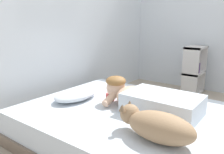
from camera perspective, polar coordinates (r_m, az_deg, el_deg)
ground_plane at (r=2.37m, az=16.10°, el=-15.09°), size 11.61×11.61×0.00m
back_wall at (r=3.02m, az=-12.77°, el=15.87°), size 3.81×0.12×2.50m
side_wall_right at (r=4.04m, az=23.91°, el=14.42°), size 0.10×6.09×2.50m
bed at (r=2.18m, az=4.92°, el=-12.38°), size 1.55×2.02×0.33m
pillow at (r=2.41m, az=-8.95°, el=-4.26°), size 0.52×0.32×0.11m
person_lying at (r=2.10m, az=9.02°, el=-5.53°), size 0.43×0.92×0.27m
dog at (r=1.61m, az=11.03°, el=-11.76°), size 0.26×0.57×0.21m
coffee_cup at (r=2.35m, az=-0.46°, el=-5.01°), size 0.13×0.09×0.07m
cell_phone at (r=1.91m, az=13.27°, el=-11.04°), size 0.07×0.14×0.01m
bookshelf at (r=3.79m, az=19.81°, el=1.60°), size 0.45×0.24×0.75m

